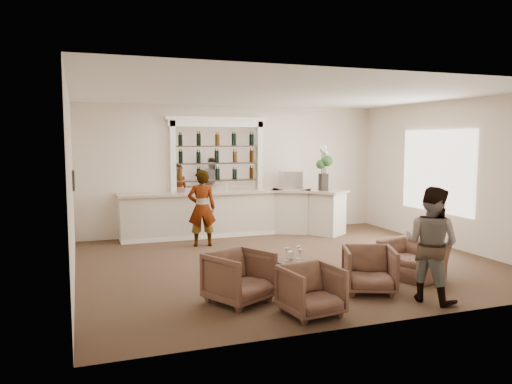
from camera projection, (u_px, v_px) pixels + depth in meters
ground at (288, 262)px, 9.94m from camera, size 8.00×8.00×0.00m
room_shell at (282, 144)px, 10.41m from camera, size 8.04×7.02×3.32m
bar_counter at (235, 213)px, 12.63m from camera, size 5.72×1.80×1.14m
back_bar_alcove at (218, 155)px, 12.75m from camera, size 2.64×0.25×3.00m
cocktail_table at (294, 276)px, 8.00m from camera, size 0.59×0.59×0.50m
sommelier at (202, 208)px, 11.34m from camera, size 0.70×0.51×1.75m
guest at (431, 244)px, 7.46m from camera, size 0.96×1.04×1.73m
armchair_left at (239, 277)px, 7.43m from camera, size 1.13×1.14×0.77m
armchair_center at (311, 291)px, 6.89m from camera, size 0.84×0.85×0.70m
armchair_right at (369, 270)px, 7.94m from camera, size 1.02×1.04×0.73m
armchair_far at (413, 259)px, 8.79m from camera, size 1.17×1.25×0.65m
espresso_machine at (291, 180)px, 13.14m from camera, size 0.55×0.48×0.46m
flower_vase at (324, 165)px, 12.62m from camera, size 0.30×0.30×1.13m
wine_glass_bar_left at (260, 186)px, 12.76m from camera, size 0.07×0.07×0.21m
wine_glass_bar_right at (227, 187)px, 12.45m from camera, size 0.07×0.07×0.21m
wine_glass_tbl_a at (287, 254)px, 7.95m from camera, size 0.07×0.07×0.21m
wine_glass_tbl_b at (298, 253)px, 8.07m from camera, size 0.07×0.07×0.21m
wine_glass_tbl_c at (300, 256)px, 7.85m from camera, size 0.07×0.07×0.21m
napkin_holder at (290, 255)px, 8.09m from camera, size 0.08×0.08×0.12m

